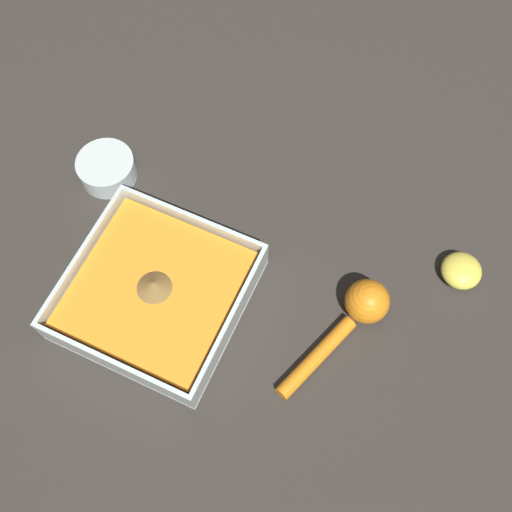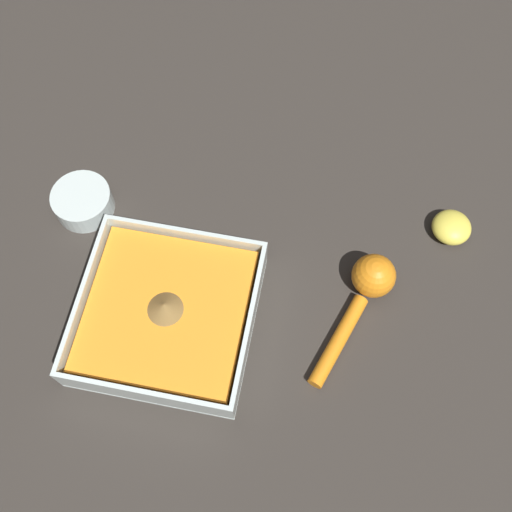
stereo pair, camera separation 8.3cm
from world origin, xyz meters
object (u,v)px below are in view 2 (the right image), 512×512
Objects in this scene: lemon_squeezer at (367,289)px; square_dish at (168,315)px; spice_bowl at (83,202)px; lemon_half at (451,227)px.

square_dish is at bearing 128.23° from lemon_squeezer.
square_dish is 1.19× the size of lemon_squeezer.
square_dish is 2.64× the size of spice_bowl.
square_dish is 0.27m from lemon_squeezer.
lemon_squeezer is at bearing -161.37° from square_dish.
spice_bowl is at bearing -41.44° from square_dish.
lemon_squeezer reaches higher than lemon_half.
spice_bowl is at bearing 6.57° from lemon_half.
square_dish is at bearing 29.66° from lemon_half.
square_dish is 0.42m from lemon_half.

